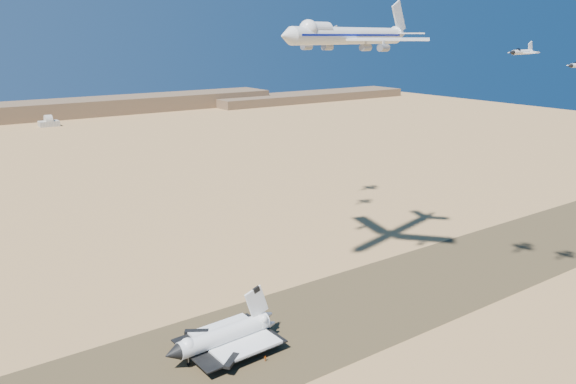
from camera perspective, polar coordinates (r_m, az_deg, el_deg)
ground at (r=178.35m, az=-1.09°, el=-14.34°), size 1200.00×1200.00×0.00m
runway at (r=178.33m, az=-1.09°, el=-14.33°), size 600.00×50.00×0.06m
ridgeline at (r=677.86m, az=-22.05°, el=7.59°), size 960.00×90.00×18.00m
shuttle at (r=168.89m, az=-6.57°, el=-14.46°), size 35.53×22.67×17.49m
carrier_747 at (r=199.75m, az=5.89°, el=15.52°), size 72.47×54.54×18.04m
crew_a at (r=168.02m, az=-3.26°, el=-16.02°), size 0.53×0.73×1.87m
crew_b at (r=170.20m, az=-2.47°, el=-15.57°), size 0.91×0.99×1.77m
crew_c at (r=165.62m, az=-2.31°, el=-16.54°), size 1.15×0.91×1.75m
chase_jet_a at (r=196.90m, az=22.66°, el=13.00°), size 16.33×9.15×4.09m
chase_jet_c at (r=248.79m, az=2.80°, el=16.11°), size 13.95×7.93×3.52m
chase_jet_d at (r=278.85m, az=4.01°, el=15.88°), size 16.42×9.08×4.10m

